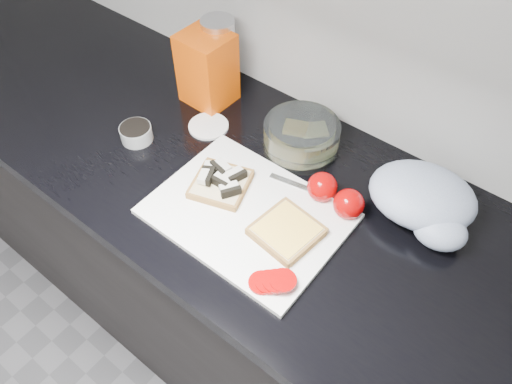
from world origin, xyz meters
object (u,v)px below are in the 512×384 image
glass_bowl (301,137)px  bread_bag (207,69)px  cutting_board (247,214)px  steel_canister (219,56)px

glass_bowl → bread_bag: bread_bag is taller
cutting_board → steel_canister: (-0.33, 0.30, 0.10)m
cutting_board → bread_bag: size_ratio=2.12×
cutting_board → glass_bowl: bearing=96.9°
glass_bowl → cutting_board: bearing=-83.1°
glass_bowl → steel_canister: steel_canister is taller
bread_bag → cutting_board: bearing=-35.3°
cutting_board → bread_bag: bread_bag is taller
steel_canister → glass_bowl: bearing=-11.1°
cutting_board → glass_bowl: 0.24m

